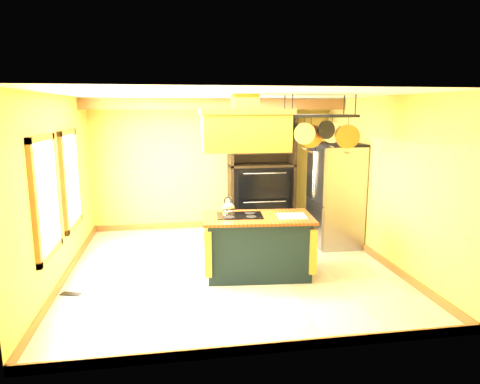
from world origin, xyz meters
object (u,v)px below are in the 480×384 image
object	(u,v)px
kitchen_island	(258,245)
range_hood	(245,128)
refrigerator	(335,197)
hutch	(261,185)
pot_rack	(320,125)

from	to	relation	value
kitchen_island	range_hood	size ratio (longest dim) A/B	1.31
range_hood	refrigerator	bearing A→B (deg)	33.70
kitchen_island	refrigerator	size ratio (longest dim) A/B	0.92
range_hood	hutch	bearing A→B (deg)	73.02
range_hood	refrigerator	xyz separation A→B (m)	(1.91, 1.28, -1.33)
kitchen_island	range_hood	world-z (taller)	range_hood
kitchen_island	range_hood	xyz separation A→B (m)	(-0.20, -0.00, 1.76)
pot_rack	hutch	size ratio (longest dim) A/B	0.47
pot_rack	refrigerator	xyz separation A→B (m)	(0.80, 1.28, -1.37)
refrigerator	range_hood	bearing A→B (deg)	-146.30
range_hood	pot_rack	world-z (taller)	same
range_hood	pot_rack	size ratio (longest dim) A/B	1.15
kitchen_island	refrigerator	bearing A→B (deg)	41.61
range_hood	hutch	size ratio (longest dim) A/B	0.54
range_hood	kitchen_island	bearing A→B (deg)	0.30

